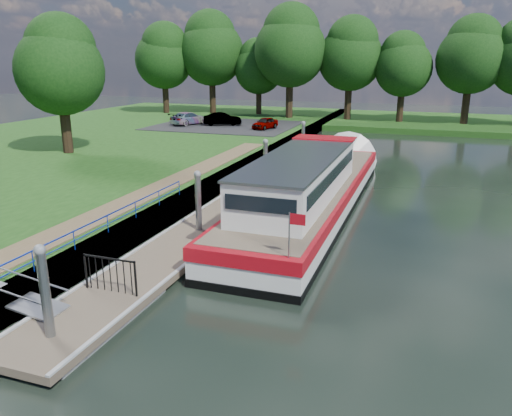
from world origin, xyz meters
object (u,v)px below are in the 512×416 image
(barge, at_px, (314,188))
(car_a, at_px, (265,123))
(car_b, at_px, (222,119))
(pontoon, at_px, (238,206))
(car_c, at_px, (188,118))

(barge, relative_size, car_a, 6.50)
(car_b, bearing_deg, car_a, -126.07)
(pontoon, xyz_separation_m, car_a, (-6.30, 23.61, 1.21))
(pontoon, bearing_deg, car_b, 114.48)
(pontoon, bearing_deg, barge, 21.34)
(car_a, bearing_deg, car_b, -179.51)
(pontoon, distance_m, car_b, 27.27)
(car_a, distance_m, car_c, 8.60)
(car_b, height_order, car_c, car_c)
(barge, distance_m, car_a, 24.31)
(pontoon, bearing_deg, car_a, 104.95)
(barge, height_order, car_b, barge)
(barge, height_order, car_a, barge)
(barge, bearing_deg, pontoon, -158.66)
(car_b, relative_size, car_c, 0.88)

